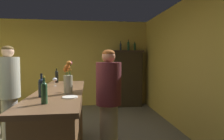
# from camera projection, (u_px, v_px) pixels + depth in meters

# --- Properties ---
(wall_back) EXTENTS (5.60, 0.12, 2.69)m
(wall_back) POSITION_uv_depth(u_px,v_px,m) (61.00, 64.00, 5.96)
(wall_back) COLOR gold
(wall_back) RESTS_ON ground
(wall_right) EXTENTS (0.12, 6.55, 2.69)m
(wall_right) POSITION_uv_depth(u_px,v_px,m) (210.00, 69.00, 3.07)
(wall_right) COLOR gold
(wall_right) RESTS_ON ground
(bar_counter) EXTENTS (0.64, 2.25, 1.06)m
(bar_counter) POSITION_uv_depth(u_px,v_px,m) (60.00, 128.00, 2.68)
(bar_counter) COLOR brown
(bar_counter) RESTS_ON ground
(display_cabinet) EXTENTS (0.93, 0.39, 1.75)m
(display_cabinet) POSITION_uv_depth(u_px,v_px,m) (128.00, 77.00, 5.97)
(display_cabinet) COLOR black
(display_cabinet) RESTS_ON ground
(wine_bottle_riesling) EXTENTS (0.08, 0.08, 0.28)m
(wine_bottle_riesling) POSITION_uv_depth(u_px,v_px,m) (42.00, 87.00, 2.23)
(wine_bottle_riesling) COLOR #192233
(wine_bottle_riesling) RESTS_ON bar_counter
(wine_bottle_rose) EXTENTS (0.06, 0.06, 0.28)m
(wine_bottle_rose) POSITION_uv_depth(u_px,v_px,m) (44.00, 92.00, 1.89)
(wine_bottle_rose) COLOR #264A2D
(wine_bottle_rose) RESTS_ON bar_counter
(wine_bottle_syrah) EXTENTS (0.06, 0.06, 0.28)m
(wine_bottle_syrah) POSITION_uv_depth(u_px,v_px,m) (57.00, 76.00, 3.53)
(wine_bottle_syrah) COLOR black
(wine_bottle_syrah) RESTS_ON bar_counter
(wine_glass_front) EXTENTS (0.06, 0.06, 0.16)m
(wine_glass_front) POSITION_uv_depth(u_px,v_px,m) (70.00, 77.00, 3.44)
(wine_glass_front) COLOR white
(wine_glass_front) RESTS_ON bar_counter
(wine_glass_mid) EXTENTS (0.07, 0.07, 0.16)m
(wine_glass_mid) POSITION_uv_depth(u_px,v_px,m) (68.00, 83.00, 2.59)
(wine_glass_mid) COLOR white
(wine_glass_mid) RESTS_ON bar_counter
(wine_glass_rear) EXTENTS (0.07, 0.07, 0.14)m
(wine_glass_rear) POSITION_uv_depth(u_px,v_px,m) (55.00, 80.00, 3.10)
(wine_glass_rear) COLOR white
(wine_glass_rear) RESTS_ON bar_counter
(flower_arrangement) EXTENTS (0.11, 0.14, 0.42)m
(flower_arrangement) POSITION_uv_depth(u_px,v_px,m) (68.00, 79.00, 2.43)
(flower_arrangement) COLOR tan
(flower_arrangement) RESTS_ON bar_counter
(cheese_plate) EXTENTS (0.18, 0.18, 0.01)m
(cheese_plate) POSITION_uv_depth(u_px,v_px,m) (70.00, 97.00, 2.20)
(cheese_plate) COLOR white
(cheese_plate) RESTS_ON bar_counter
(display_bottle_left) EXTENTS (0.06, 0.06, 0.30)m
(display_bottle_left) POSITION_uv_depth(u_px,v_px,m) (121.00, 46.00, 5.88)
(display_bottle_left) COLOR #192232
(display_bottle_left) RESTS_ON display_cabinet
(display_bottle_midleft) EXTENTS (0.07, 0.07, 0.34)m
(display_bottle_midleft) POSITION_uv_depth(u_px,v_px,m) (128.00, 46.00, 5.91)
(display_bottle_midleft) COLOR #133825
(display_bottle_midleft) RESTS_ON display_cabinet
(display_bottle_center) EXTENTS (0.07, 0.07, 0.29)m
(display_bottle_center) POSITION_uv_depth(u_px,v_px,m) (135.00, 46.00, 5.93)
(display_bottle_center) COLOR #173D21
(display_bottle_center) RESTS_ON display_cabinet
(patron_in_navy) EXTENTS (0.34, 0.34, 1.72)m
(patron_in_navy) POSITION_uv_depth(u_px,v_px,m) (9.00, 93.00, 3.10)
(patron_in_navy) COLOR gray
(patron_in_navy) RESTS_ON ground
(patron_in_grey) EXTENTS (0.35, 0.35, 1.55)m
(patron_in_grey) POSITION_uv_depth(u_px,v_px,m) (7.00, 92.00, 3.71)
(patron_in_grey) COLOR #373125
(patron_in_grey) RESTS_ON ground
(bartender) EXTENTS (0.38, 0.38, 1.64)m
(bartender) POSITION_uv_depth(u_px,v_px,m) (109.00, 100.00, 2.83)
(bartender) COLOR #B6AB89
(bartender) RESTS_ON ground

